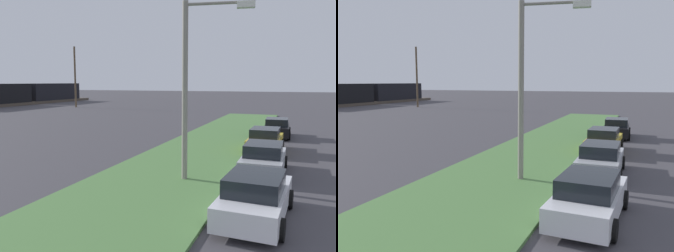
{
  "view_description": "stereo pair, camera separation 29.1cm",
  "coord_description": "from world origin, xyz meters",
  "views": [
    {
      "loc": [
        -5.66,
        2.71,
        4.25
      ],
      "look_at": [
        13.15,
        9.75,
        1.71
      ],
      "focal_mm": 37.55,
      "sensor_mm": 36.0,
      "label": 1
    },
    {
      "loc": [
        -5.55,
        2.44,
        4.25
      ],
      "look_at": [
        13.15,
        9.75,
        1.71
      ],
      "focal_mm": 37.55,
      "sensor_mm": 36.0,
      "label": 2
    }
  ],
  "objects": [
    {
      "name": "grass_median",
      "position": [
        10.0,
        8.17,
        0.06
      ],
      "size": [
        60.0,
        6.0,
        0.12
      ],
      "primitive_type": "cube",
      "color": "#517F42",
      "rests_on": "ground"
    },
    {
      "name": "parked_car_white",
      "position": [
        5.13,
        3.85,
        0.72
      ],
      "size": [
        4.39,
        2.2,
        1.47
      ],
      "rotation": [
        0.0,
        0.0,
        -0.06
      ],
      "color": "silver",
      "rests_on": "ground"
    },
    {
      "name": "parked_car_silver",
      "position": [
        10.79,
        4.14,
        0.72
      ],
      "size": [
        4.31,
        2.04,
        1.47
      ],
      "rotation": [
        0.0,
        0.0,
        0.0
      ],
      "color": "#B2B5BA",
      "rests_on": "ground"
    },
    {
      "name": "parked_car_yellow",
      "position": [
        16.18,
        4.55,
        0.72
      ],
      "size": [
        4.34,
        2.1,
        1.47
      ],
      "rotation": [
        0.0,
        0.0,
        -0.02
      ],
      "color": "gold",
      "rests_on": "ground"
    },
    {
      "name": "parked_car_black",
      "position": [
        22.39,
        4.24,
        0.72
      ],
      "size": [
        4.35,
        2.11,
        1.47
      ],
      "rotation": [
        0.0,
        0.0,
        0.03
      ],
      "color": "black",
      "rests_on": "ground"
    },
    {
      "name": "streetlight",
      "position": [
        8.4,
        6.85,
        4.39
      ],
      "size": [
        0.74,
        2.86,
        7.5
      ],
      "color": "gray",
      "rests_on": "ground"
    },
    {
      "name": "distant_utility_pole",
      "position": [
        44.11,
        37.85,
        5.0
      ],
      "size": [
        0.3,
        0.3,
        10.0
      ],
      "primitive_type": "cylinder",
      "color": "brown",
      "rests_on": "ground"
    }
  ]
}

